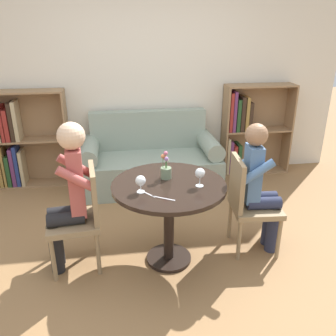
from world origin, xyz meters
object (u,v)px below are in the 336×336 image
(bookshelf_left, at_px, (21,142))
(bookshelf_right, at_px, (247,129))
(wine_glass_right, at_px, (200,174))
(person_left, at_px, (68,194))
(person_right, at_px, (260,186))
(couch, at_px, (151,162))
(chair_right, at_px, (248,201))
(flower_vase, at_px, (166,169))
(chair_left, at_px, (81,214))
(wine_glass_left, at_px, (141,181))

(bookshelf_left, relative_size, bookshelf_right, 1.00)
(wine_glass_right, bearing_deg, person_left, 173.41)
(bookshelf_left, bearing_deg, person_right, -36.27)
(couch, distance_m, chair_right, 1.69)
(person_right, bearing_deg, bookshelf_right, -11.92)
(wine_glass_right, relative_size, flower_vase, 0.64)
(couch, height_order, chair_left, couch)
(bookshelf_left, bearing_deg, person_left, -66.28)
(chair_right, bearing_deg, chair_left, 95.18)
(chair_left, bearing_deg, bookshelf_right, 125.04)
(chair_right, relative_size, person_right, 0.74)
(wine_glass_right, bearing_deg, chair_right, 17.65)
(chair_right, bearing_deg, person_left, 95.67)
(person_left, xyz_separation_m, person_right, (1.64, 0.02, -0.06))
(bookshelf_left, bearing_deg, bookshelf_right, 0.05)
(chair_left, xyz_separation_m, wine_glass_left, (0.49, -0.18, 0.35))
(wine_glass_left, bearing_deg, flower_vase, 45.34)
(chair_right, relative_size, flower_vase, 3.73)
(couch, xyz_separation_m, chair_left, (-0.73, -1.53, 0.18))
(bookshelf_left, xyz_separation_m, chair_left, (0.88, -1.80, -0.08))
(bookshelf_left, relative_size, wine_glass_right, 7.86)
(bookshelf_right, bearing_deg, couch, -168.74)
(chair_left, xyz_separation_m, person_right, (1.56, 0.01, 0.14))
(person_right, relative_size, wine_glass_left, 8.75)
(couch, bearing_deg, wine_glass_right, -81.81)
(chair_right, bearing_deg, wine_glass_left, 105.83)
(bookshelf_left, relative_size, chair_right, 1.35)
(bookshelf_left, relative_size, chair_left, 1.35)
(person_left, xyz_separation_m, wine_glass_right, (1.06, -0.12, 0.16))
(wine_glass_right, bearing_deg, bookshelf_left, 133.78)
(bookshelf_left, height_order, flower_vase, bookshelf_left)
(couch, bearing_deg, flower_vase, -90.32)
(chair_left, height_order, flower_vase, flower_vase)
(person_left, bearing_deg, flower_vase, 89.22)
(bookshelf_left, relative_size, wine_glass_left, 8.81)
(person_right, distance_m, flower_vase, 0.86)
(person_right, bearing_deg, couch, 32.82)
(bookshelf_left, xyz_separation_m, wine_glass_left, (1.37, -1.97, 0.27))
(wine_glass_right, distance_m, flower_vase, 0.32)
(bookshelf_left, xyz_separation_m, chair_right, (2.35, -1.78, -0.08))
(chair_left, xyz_separation_m, flower_vase, (0.72, 0.06, 0.34))
(bookshelf_left, xyz_separation_m, person_right, (2.44, -1.79, 0.06))
(chair_left, height_order, person_left, person_left)
(chair_left, distance_m, wine_glass_left, 0.63)
(person_left, bearing_deg, wine_glass_left, 68.55)
(wine_glass_left, bearing_deg, chair_right, 11.44)
(chair_right, distance_m, flower_vase, 0.81)
(chair_right, relative_size, wine_glass_left, 6.50)
(bookshelf_right, xyz_separation_m, person_left, (-2.17, -1.81, 0.09))
(couch, distance_m, wine_glass_right, 1.77)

